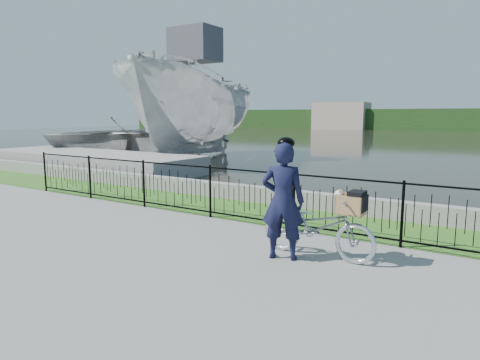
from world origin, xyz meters
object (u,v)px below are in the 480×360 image
Objects in this scene: bicycle_rig at (318,226)px; cyclist at (283,200)px; dock at (89,161)px; boat_far at (129,136)px; boat_near at (196,112)px.

bicycle_rig is 0.72m from cyclist.
boat_far reaches higher than dock.
boat_far is at bearing 144.08° from cyclist.
boat_near is 1.19× the size of boat_far.
boat_near reaches higher than cyclist.
cyclist is 15.07m from boat_near.
dock is at bearing -102.89° from boat_near.
cyclist is (-0.44, -0.37, 0.43)m from bicycle_rig.
boat_far is at bearing 145.78° from bicycle_rig.
boat_far is (-4.77, 0.02, -1.28)m from boat_near.
boat_far is at bearing 179.74° from boat_near.
bicycle_rig is 0.15× the size of boat_near.
boat_far reaches higher than cyclist.
dock is 5.37× the size of bicycle_rig.
boat_far is at bearing 122.87° from dock.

